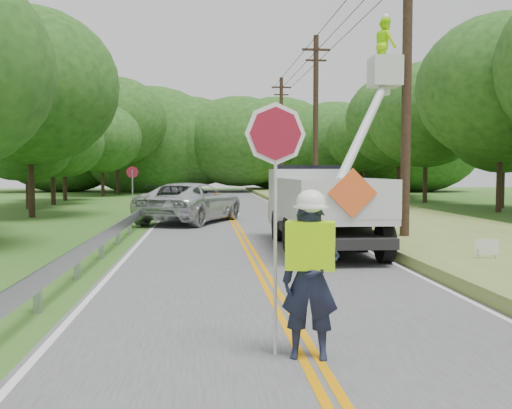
{
  "coord_description": "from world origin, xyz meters",
  "views": [
    {
      "loc": [
        -1.31,
        -8.84,
        2.38
      ],
      "look_at": [
        0.0,
        6.0,
        1.5
      ],
      "focal_mm": 40.72,
      "sensor_mm": 36.0,
      "label": 1
    }
  ],
  "objects": [
    {
      "name": "suv_darkgrey",
      "position": [
        -2.43,
        23.24,
        0.86
      ],
      "size": [
        4.09,
        6.2,
        1.67
      ],
      "primitive_type": "imported",
      "rotation": [
        0.0,
        0.0,
        2.81
      ],
      "color": "#32353A",
      "rests_on": "road"
    },
    {
      "name": "guardrail",
      "position": [
        -4.02,
        14.91,
        0.55
      ],
      "size": [
        0.18,
        48.0,
        0.77
      ],
      "color": "#979B9F",
      "rests_on": "ground"
    },
    {
      "name": "treeline_left",
      "position": [
        -10.49,
        29.81,
        5.81
      ],
      "size": [
        10.32,
        56.2,
        11.49
      ],
      "color": "#332319",
      "rests_on": "ground"
    },
    {
      "name": "treeline_right",
      "position": [
        15.78,
        26.32,
        6.38
      ],
      "size": [
        11.36,
        54.82,
        11.61
      ],
      "color": "#332319",
      "rests_on": "ground"
    },
    {
      "name": "tall_grass_verge",
      "position": [
        7.1,
        14.0,
        0.15
      ],
      "size": [
        7.0,
        96.0,
        0.3
      ],
      "primitive_type": "cube",
      "color": "olive",
      "rests_on": "ground"
    },
    {
      "name": "suv_silver",
      "position": [
        -1.92,
        17.63,
        0.92
      ],
      "size": [
        5.3,
        7.13,
        1.8
      ],
      "primitive_type": "imported",
      "rotation": [
        0.0,
        0.0,
        2.74
      ],
      "color": "silver",
      "rests_on": "road"
    },
    {
      "name": "road",
      "position": [
        0.0,
        14.0,
        0.01
      ],
      "size": [
        7.2,
        96.0,
        0.03
      ],
      "color": "#4A4A4C",
      "rests_on": "ground"
    },
    {
      "name": "bucket_truck",
      "position": [
        2.34,
        9.28,
        1.6
      ],
      "size": [
        3.8,
        7.32,
        7.07
      ],
      "color": "black",
      "rests_on": "road"
    },
    {
      "name": "utility_poles",
      "position": [
        5.0,
        17.02,
        5.27
      ],
      "size": [
        1.6,
        43.3,
        10.0
      ],
      "color": "black",
      "rests_on": "ground"
    },
    {
      "name": "treeline_horizon",
      "position": [
        0.39,
        56.25,
        5.5
      ],
      "size": [
        56.38,
        15.22,
        12.28
      ],
      "color": "#1B4116",
      "rests_on": "ground"
    },
    {
      "name": "stop_sign_permanent",
      "position": [
        -4.57,
        17.73,
        1.71
      ],
      "size": [
        0.55,
        0.07,
        2.56
      ],
      "color": "#979B9F",
      "rests_on": "ground"
    },
    {
      "name": "flagger",
      "position": [
        -0.01,
        -1.75,
        1.16
      ],
      "size": [
        1.22,
        0.63,
        3.21
      ],
      "color": "#191E33",
      "rests_on": "road"
    },
    {
      "name": "ground",
      "position": [
        0.0,
        0.0,
        0.0
      ],
      "size": [
        140.0,
        140.0,
        0.0
      ],
      "primitive_type": "plane",
      "color": "#265917",
      "rests_on": "ground"
    },
    {
      "name": "yard_sign",
      "position": [
        5.32,
        4.24,
        0.55
      ],
      "size": [
        0.51,
        0.18,
        0.76
      ],
      "color": "white",
      "rests_on": "ground"
    }
  ]
}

